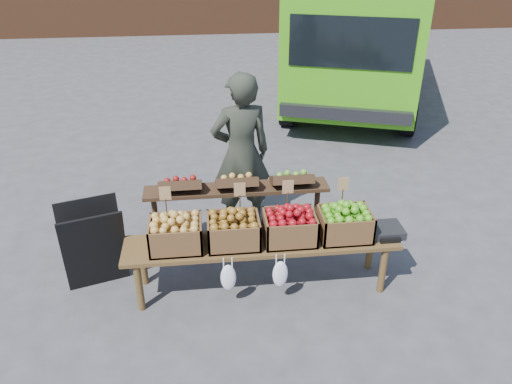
{
  "coord_description": "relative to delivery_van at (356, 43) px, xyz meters",
  "views": [
    {
      "loc": [
        0.39,
        -4.03,
        3.35
      ],
      "look_at": [
        0.9,
        0.5,
        0.85
      ],
      "focal_mm": 35.0,
      "sensor_mm": 36.0,
      "label": 1
    }
  ],
  "objects": [
    {
      "name": "ground",
      "position": [
        -3.49,
        -5.78,
        -1.19
      ],
      "size": [
        80.0,
        80.0,
        0.0
      ],
      "primitive_type": "plane",
      "color": "#464548"
    },
    {
      "name": "delivery_van",
      "position": [
        0.0,
        0.0,
        0.0
      ],
      "size": [
        4.05,
        5.82,
        2.38
      ],
      "primitive_type": null,
      "rotation": [
        0.0,
        0.0,
        -0.34
      ],
      "color": "#43A015",
      "rests_on": "ground"
    },
    {
      "name": "vendor",
      "position": [
        -2.69,
        -4.55,
        -0.23
      ],
      "size": [
        0.77,
        0.58,
        1.93
      ],
      "primitive_type": "imported",
      "rotation": [
        0.0,
        0.0,
        3.32
      ],
      "color": "#2A2E24",
      "rests_on": "ground"
    },
    {
      "name": "chalkboard_sign",
      "position": [
        -4.27,
        -5.52,
        -0.73
      ],
      "size": [
        0.68,
        0.5,
        0.92
      ],
      "primitive_type": null,
      "rotation": [
        0.0,
        0.0,
        0.29
      ],
      "color": "black",
      "rests_on": "ground"
    },
    {
      "name": "back_table",
      "position": [
        -2.78,
        -5.06,
        -0.67
      ],
      "size": [
        2.1,
        0.44,
        1.04
      ],
      "primitive_type": null,
      "color": "#372415",
      "rests_on": "ground"
    },
    {
      "name": "display_bench",
      "position": [
        -2.59,
        -5.78,
        -0.91
      ],
      "size": [
        2.7,
        0.56,
        0.57
      ],
      "primitive_type": null,
      "color": "brown",
      "rests_on": "ground"
    },
    {
      "name": "crate_golden_apples",
      "position": [
        -3.42,
        -5.78,
        -0.48
      ],
      "size": [
        0.5,
        0.4,
        0.28
      ],
      "primitive_type": null,
      "color": "gold",
      "rests_on": "display_bench"
    },
    {
      "name": "crate_russet_pears",
      "position": [
        -2.87,
        -5.78,
        -0.48
      ],
      "size": [
        0.5,
        0.4,
        0.28
      ],
      "primitive_type": null,
      "color": "olive",
      "rests_on": "display_bench"
    },
    {
      "name": "crate_red_apples",
      "position": [
        -2.32,
        -5.78,
        -0.48
      ],
      "size": [
        0.5,
        0.4,
        0.28
      ],
      "primitive_type": null,
      "color": "#7C0207",
      "rests_on": "display_bench"
    },
    {
      "name": "crate_green_apples",
      "position": [
        -1.77,
        -5.78,
        -0.48
      ],
      "size": [
        0.5,
        0.4,
        0.28
      ],
      "primitive_type": null,
      "color": "#378D0E",
      "rests_on": "display_bench"
    },
    {
      "name": "weighing_scale",
      "position": [
        -1.34,
        -5.78,
        -0.58
      ],
      "size": [
        0.34,
        0.3,
        0.08
      ],
      "primitive_type": "cube",
      "color": "black",
      "rests_on": "display_bench"
    }
  ]
}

